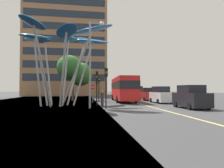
{
  "coord_description": "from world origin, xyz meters",
  "views": [
    {
      "loc": [
        -5.64,
        -17.14,
        1.83
      ],
      "look_at": [
        -1.76,
        8.47,
        2.5
      ],
      "focal_mm": 30.81,
      "sensor_mm": 36.0,
      "label": 1
    }
  ],
  "objects": [
    {
      "name": "pedestrian",
      "position": [
        -3.69,
        2.34,
        0.84
      ],
      "size": [
        0.34,
        0.34,
        1.68
      ],
      "color": "#2D3342",
      "rests_on": "ground"
    },
    {
      "name": "ground",
      "position": [
        -0.73,
        0.0,
        -0.05
      ],
      "size": [
        120.0,
        240.0,
        0.1
      ],
      "color": "#38383A"
    },
    {
      "name": "car_parked_near",
      "position": [
        4.44,
        -0.34,
        1.03
      ],
      "size": [
        2.06,
        4.0,
        2.19
      ],
      "color": "black",
      "rests_on": "ground"
    },
    {
      "name": "tree_pavement_near",
      "position": [
        -6.87,
        14.05,
        4.7
      ],
      "size": [
        5.6,
        4.5,
        7.17
      ],
      "color": "brown",
      "rests_on": "ground"
    },
    {
      "name": "red_bus",
      "position": [
        0.27,
        10.79,
        2.03
      ],
      "size": [
        3.22,
        11.37,
        3.71
      ],
      "color": "red",
      "rests_on": "ground"
    },
    {
      "name": "traffic_light_kerb_near",
      "position": [
        -3.52,
        0.51,
        2.72
      ],
      "size": [
        0.28,
        0.42,
        3.76
      ],
      "color": "black",
      "rests_on": "ground"
    },
    {
      "name": "backdrop_building",
      "position": [
        -10.24,
        40.65,
        13.18
      ],
      "size": [
        21.8,
        15.38,
        26.34
      ],
      "color": "#936B4C",
      "rests_on": "ground"
    },
    {
      "name": "car_parked_far",
      "position": [
        4.65,
        12.52,
        0.96
      ],
      "size": [
        2.09,
        3.88,
        2.03
      ],
      "color": "maroon",
      "rests_on": "ground"
    },
    {
      "name": "no_entry_sign",
      "position": [
        -4.33,
        8.77,
        1.6
      ],
      "size": [
        0.6,
        0.12,
        2.39
      ],
      "color": "gray",
      "rests_on": "ground"
    },
    {
      "name": "traffic_light_kerb_far",
      "position": [
        -4.11,
        4.18,
        2.74
      ],
      "size": [
        0.28,
        0.42,
        3.78
      ],
      "color": "black",
      "rests_on": "ground"
    },
    {
      "name": "traffic_light_opposite",
      "position": [
        -3.58,
        12.02,
        2.43
      ],
      "size": [
        0.28,
        0.42,
        3.34
      ],
      "color": "black",
      "rests_on": "ground"
    },
    {
      "name": "street_lamp",
      "position": [
        -4.71,
        1.12,
        5.22
      ],
      "size": [
        1.43,
        0.44,
        8.32
      ],
      "color": "gray",
      "rests_on": "ground"
    },
    {
      "name": "leaf_sculpture",
      "position": [
        -7.94,
        4.43,
        7.05
      ],
      "size": [
        10.44,
        11.6,
        8.36
      ],
      "color": "#9EA0A5",
      "rests_on": "ground"
    },
    {
      "name": "car_parked_mid",
      "position": [
        4.45,
        6.83,
        1.01
      ],
      "size": [
        1.94,
        4.09,
        2.16
      ],
      "color": "silver",
      "rests_on": "ground"
    },
    {
      "name": "traffic_light_island_mid",
      "position": [
        -3.38,
        10.23,
        2.61
      ],
      "size": [
        0.28,
        0.42,
        3.6
      ],
      "color": "black",
      "rests_on": "ground"
    },
    {
      "name": "car_side_street",
      "position": [
        4.58,
        18.65,
        1.1
      ],
      "size": [
        2.04,
        4.13,
        2.36
      ],
      "color": "#2D5138",
      "rests_on": "ground"
    }
  ]
}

